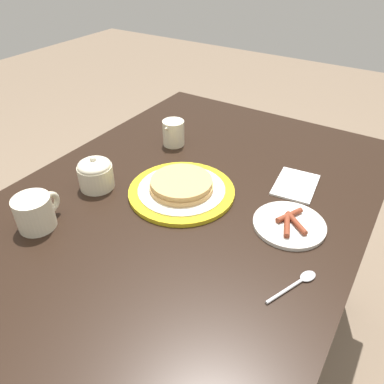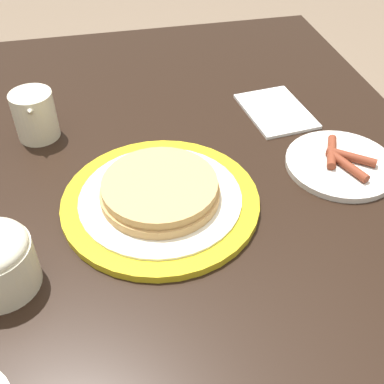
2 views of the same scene
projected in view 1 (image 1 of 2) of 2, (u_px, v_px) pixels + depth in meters
ground_plane at (183, 361)px, 1.42m from camera, size 8.00×8.00×0.00m
dining_table at (180, 238)px, 1.05m from camera, size 1.34×0.90×0.75m
pancake_plate at (182, 188)px, 1.01m from camera, size 0.29×0.29×0.04m
side_plate_bacon at (289, 224)px, 0.91m from camera, size 0.18×0.18×0.02m
coffee_mug at (35, 212)px, 0.89m from camera, size 0.12×0.09×0.08m
creamer_pitcher at (173, 132)px, 1.22m from camera, size 0.11×0.07×0.09m
sugar_bowl at (95, 173)px, 1.02m from camera, size 0.10×0.10×0.10m
napkin at (296, 185)px, 1.05m from camera, size 0.16×0.12×0.01m
spoon at (299, 282)px, 0.76m from camera, size 0.13×0.07×0.01m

